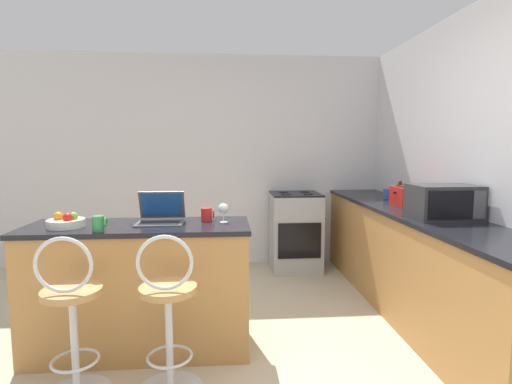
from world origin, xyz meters
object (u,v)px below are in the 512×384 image
toaster (406,196)px  pepper_mill (400,191)px  bar_stool_near (72,323)px  microwave (444,202)px  mug_red (207,214)px  bar_stool_far (168,320)px  laptop (161,215)px  mug_blue (387,194)px  mug_green (99,224)px  stove_range (295,231)px  wine_glass_tall (223,209)px  fruit_bowl (66,222)px

toaster → pepper_mill: 0.33m
bar_stool_near → pepper_mill: (2.67, 1.60, 0.57)m
pepper_mill → microwave: bearing=-95.8°
toaster → mug_red: size_ratio=3.01×
bar_stool_far → pepper_mill: pepper_mill is taller
laptop → mug_blue: 2.50m
mug_green → microwave: bearing=5.9°
bar_stool_near → mug_red: 1.14m
laptop → mug_red: (0.33, 0.05, -0.01)m
microwave → mug_red: bearing=177.9°
mug_red → toaster: bearing=18.5°
bar_stool_far → stove_range: 2.66m
mug_blue → wine_glass_tall: 2.12m
bar_stool_near → toaster: 2.94m
toaster → mug_green: size_ratio=2.92×
bar_stool_near → bar_stool_far: bearing=0.0°
toaster → pepper_mill: (0.09, 0.31, 0.01)m
microwave → mug_green: (-2.50, -0.26, -0.08)m
bar_stool_far → fruit_bowl: fruit_bowl is taller
mug_blue → mug_green: mug_blue is taller
mug_red → fruit_bowl: bearing=-169.9°
bar_stool_near → microwave: 2.71m
microwave → toaster: microwave is taller
microwave → toaster: size_ratio=1.61×
fruit_bowl → pepper_mill: bearing=20.9°
mug_blue → bar_stool_far: bearing=-139.0°
laptop → microwave: microwave is taller
laptop → toaster: laptop is taller
toaster → bar_stool_far: bearing=-147.7°
mug_green → fruit_bowl: bearing=150.2°
microwave → pepper_mill: (0.10, 0.99, -0.03)m
bar_stool_far → mug_red: 0.87m
stove_range → fruit_bowl: 2.75m
microwave → mug_blue: 1.20m
laptop → wine_glass_tall: bearing=-4.4°
microwave → stove_range: size_ratio=0.51×
microwave → fruit_bowl: microwave is taller
stove_range → fruit_bowl: size_ratio=3.77×
stove_range → pepper_mill: pepper_mill is taller
microwave → wine_glass_tall: size_ratio=3.39×
bar_stool_far → laptop: 0.83m
pepper_mill → toaster: bearing=-105.2°
toaster → mug_green: (-2.52, -0.94, -0.04)m
pepper_mill → stove_range: bearing=139.9°
wine_glass_tall → fruit_bowl: bearing=-175.5°
fruit_bowl → wine_glass_tall: bearing=4.5°
bar_stool_far → stove_range: bearing=63.5°
stove_range → bar_stool_near: bearing=-126.1°
stove_range → mug_red: (-0.98, -1.71, 0.51)m
mug_green → stove_range: bearing=50.5°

